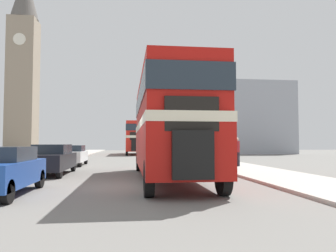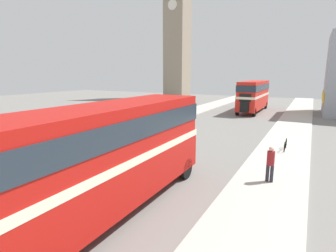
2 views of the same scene
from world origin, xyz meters
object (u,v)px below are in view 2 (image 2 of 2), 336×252
Objects in this scene: car_parked_far at (136,132)px; church_tower at (177,20)px; bus_distant at (254,94)px; pedestrian_walking at (270,162)px; car_parked_mid at (72,154)px; double_decker_bus at (110,150)px; bicycle_on_pavement at (285,145)px.

car_parked_far is 41.92m from church_tower.
bus_distant is 22.69m from car_parked_far.
pedestrian_walking is at bearing -18.88° from car_parked_far.
car_parked_mid is 0.14× the size of church_tower.
bicycle_on_pavement is at bearing 66.83° from double_decker_bus.
double_decker_bus reaches higher than car_parked_far.
bus_distant is 6.33× the size of bicycle_on_pavement.
double_decker_bus is 7.84m from pedestrian_walking.
church_tower is at bearing 113.94° from double_decker_bus.
bus_distant reaches higher than double_decker_bus.
pedestrian_walking is (10.70, -3.66, 0.40)m from car_parked_far.
car_parked_mid reaches higher than car_parked_far.
double_decker_bus is at bearing -131.12° from pedestrian_walking.
church_tower is at bearing 112.03° from car_parked_far.
bus_distant reaches higher than car_parked_far.
car_parked_mid is 1.16× the size of car_parked_far.
double_decker_bus is 1.00× the size of bus_distant.
bus_distant is at bearing -35.60° from church_tower.
bicycle_on_pavement is at bearing -72.68° from bus_distant.
bicycle_on_pavement is (0.16, 6.41, -0.66)m from pedestrian_walking.
car_parked_mid is at bearing -88.93° from car_parked_far.
car_parked_far is 2.26× the size of bicycle_on_pavement.
church_tower reaches higher than car_parked_mid.
bus_distant reaches higher than car_parked_mid.
pedestrian_walking is at bearing -57.49° from church_tower.
pedestrian_walking is at bearing -77.15° from bus_distant.
car_parked_far is (-0.12, 6.63, -0.04)m from car_parked_mid.
double_decker_bus is 31.57m from bus_distant.
bicycle_on_pavement is at bearing 88.60° from pedestrian_walking.
church_tower is (-14.67, 42.59, 15.84)m from car_parked_mid.
bus_distant is at bearing 102.85° from pedestrian_walking.
car_parked_mid is 6.63m from car_parked_far.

